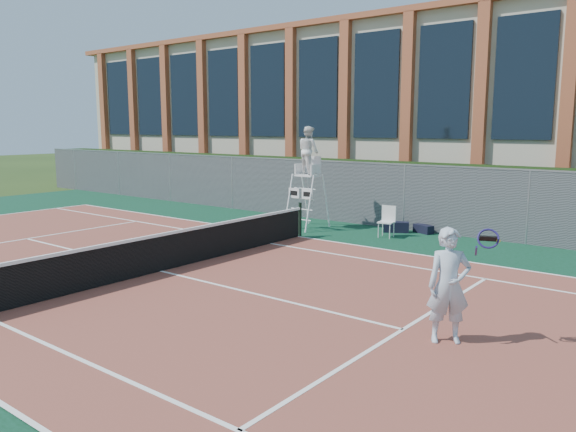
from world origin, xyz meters
The scene contains 12 objects.
ground centered at (0.00, 0.00, 0.00)m, with size 120.00×120.00×0.00m, color #233814.
apron centered at (0.00, 1.00, 0.01)m, with size 36.00×20.00×0.01m, color #0B321A.
tennis_court centered at (0.00, 0.00, 0.02)m, with size 23.77×10.97×0.02m, color brown.
tennis_net centered at (0.00, 0.00, 0.54)m, with size 0.10×11.30×1.10m.
fence centered at (0.00, 8.80, 1.10)m, with size 40.00×0.06×2.20m, color #595E60, non-canonical shape.
hedge centered at (0.00, 10.00, 1.10)m, with size 40.00×1.40×2.20m, color black.
building centered at (0.00, 17.95, 4.15)m, with size 45.00×10.60×8.22m.
umpire_chair centered at (-0.73, 7.05, 2.58)m, with size 0.98×1.51×3.53m.
plastic_chair centered at (2.20, 7.28, 0.59)m, with size 0.52×0.52×0.99m.
sports_bag_near centered at (2.06, 8.16, 0.18)m, with size 0.82×0.33×0.35m, color black.
sports_bag_far centered at (2.83, 8.59, 0.15)m, with size 0.68×0.30×0.27m, color black.
tennis_player centered at (7.20, -0.06, 0.97)m, with size 1.09×0.84×1.87m.
Camera 1 is at (10.50, -8.44, 3.46)m, focal length 35.00 mm.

